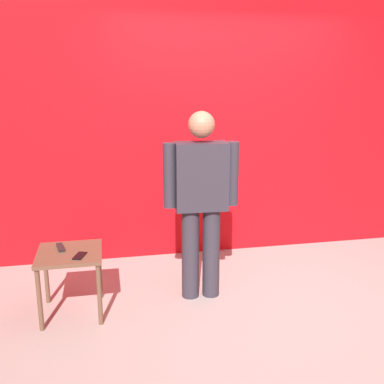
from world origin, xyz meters
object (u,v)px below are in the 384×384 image
at_px(standing_person, 201,197).
at_px(side_table, 70,262).
at_px(tv_remote, 61,247).
at_px(cell_phone, 80,256).

bearing_deg(standing_person, side_table, -175.01).
bearing_deg(tv_remote, standing_person, -12.59).
xyz_separation_m(side_table, tv_remote, (-0.07, 0.09, 0.09)).
bearing_deg(cell_phone, standing_person, 29.55).
bearing_deg(tv_remote, cell_phone, -63.88).
height_order(standing_person, cell_phone, standing_person).
bearing_deg(cell_phone, side_table, 146.49).
height_order(side_table, tv_remote, tv_remote).
distance_m(standing_person, cell_phone, 1.08).
xyz_separation_m(cell_phone, tv_remote, (-0.16, 0.19, 0.01)).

